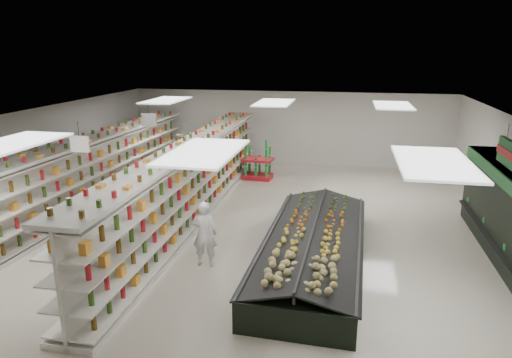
% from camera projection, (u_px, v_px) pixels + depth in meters
% --- Properties ---
extents(floor, '(16.00, 16.00, 0.00)m').
position_uv_depth(floor, '(250.00, 230.00, 12.99)').
color(floor, beige).
rests_on(floor, ground).
extents(ceiling, '(14.00, 16.00, 0.02)m').
position_uv_depth(ceiling, '(250.00, 118.00, 12.10)').
color(ceiling, white).
rests_on(ceiling, wall_back).
extents(wall_back, '(14.00, 0.02, 3.20)m').
position_uv_depth(wall_back, '(288.00, 128.00, 20.08)').
color(wall_back, silver).
rests_on(wall_back, floor).
extents(wall_left, '(0.02, 16.00, 3.20)m').
position_uv_depth(wall_left, '(26.00, 164.00, 13.88)').
color(wall_left, silver).
rests_on(wall_left, floor).
extents(aisle_sign_near, '(0.52, 0.06, 0.75)m').
position_uv_depth(aisle_sign_near, '(80.00, 144.00, 11.07)').
color(aisle_sign_near, white).
rests_on(aisle_sign_near, ceiling).
extents(aisle_sign_far, '(0.52, 0.06, 0.75)m').
position_uv_depth(aisle_sign_far, '(149.00, 120.00, 14.83)').
color(aisle_sign_far, white).
rests_on(aisle_sign_far, ceiling).
extents(gondola_left, '(1.52, 13.01, 2.25)m').
position_uv_depth(gondola_left, '(85.00, 179.00, 14.37)').
color(gondola_left, silver).
rests_on(gondola_left, floor).
extents(gondola_center, '(1.04, 13.35, 2.31)m').
position_uv_depth(gondola_center, '(192.00, 184.00, 13.73)').
color(gondola_center, silver).
rests_on(gondola_center, floor).
extents(produce_island, '(2.52, 6.47, 0.96)m').
position_uv_depth(produce_island, '(313.00, 246.00, 10.90)').
color(produce_island, black).
rests_on(produce_island, floor).
extents(soda_endcap, '(1.21, 0.87, 1.49)m').
position_uv_depth(soda_endcap, '(258.00, 161.00, 17.91)').
color(soda_endcap, red).
rests_on(soda_endcap, floor).
extents(shopper_main, '(0.61, 0.43, 1.60)m').
position_uv_depth(shopper_main, '(204.00, 234.00, 10.69)').
color(shopper_main, silver).
rests_on(shopper_main, floor).
extents(shopper_background, '(0.80, 0.99, 1.77)m').
position_uv_depth(shopper_background, '(181.00, 155.00, 18.14)').
color(shopper_background, tan).
rests_on(shopper_background, floor).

